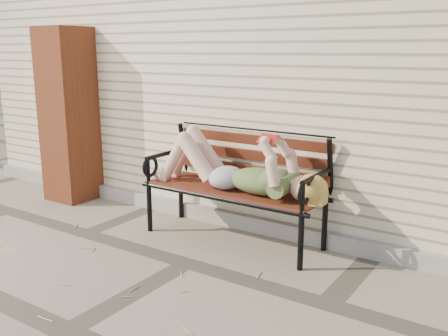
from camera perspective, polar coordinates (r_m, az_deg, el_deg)
The scene contains 7 objects.
ground at distance 4.27m, azimuth -4.23°, elevation -10.80°, with size 80.00×80.00×0.00m, color gray.
house_wall at distance 6.53m, azimuth 12.18°, elevation 10.93°, with size 8.00×4.00×3.00m, color beige.
foundation_strip at distance 4.99m, azimuth 2.63°, elevation -6.22°, with size 8.00×0.10×0.15m, color #A8A297.
brick_pillar at distance 6.11m, azimuth -17.31°, elevation 5.76°, with size 0.50×0.50×2.00m, color #A44825.
garden_bench at distance 4.64m, azimuth 1.77°, elevation -0.08°, with size 1.84×0.73×1.19m.
reading_woman at distance 4.50m, azimuth 0.96°, elevation 0.03°, with size 1.74×0.39×0.55m.
straw_scatter at distance 4.12m, azimuth -15.69°, elevation -12.16°, with size 2.67×1.61×0.01m.
Camera 1 is at (2.41, -3.06, 1.75)m, focal length 40.00 mm.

